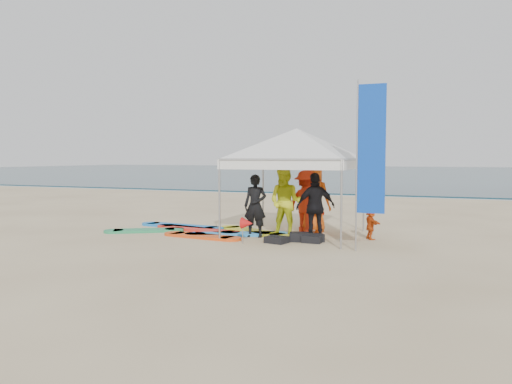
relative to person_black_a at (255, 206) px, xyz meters
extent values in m
plane|color=beige|center=(0.00, -2.87, -0.82)|extent=(120.00, 120.00, 0.00)
cube|color=#0C2633|center=(0.00, 57.13, -0.78)|extent=(160.00, 84.00, 0.08)
cube|color=silver|center=(0.00, 15.33, -0.82)|extent=(160.00, 1.20, 0.01)
imported|color=black|center=(0.00, 0.00, 0.00)|extent=(0.63, 0.44, 1.64)
imported|color=yellow|center=(0.70, 0.35, 0.09)|extent=(0.92, 0.73, 1.82)
imported|color=red|center=(1.08, 1.00, 0.04)|extent=(1.27, 0.99, 1.73)
imported|color=black|center=(1.61, 0.00, 0.03)|extent=(1.06, 0.91, 1.70)
imported|color=#DA5413|center=(1.19, 1.36, 0.16)|extent=(1.02, 0.73, 1.95)
imported|color=#DA4E13|center=(2.86, 0.74, -0.41)|extent=(0.58, 0.78, 0.82)
cylinder|color=#A5A5A8|center=(-0.59, 2.12, 0.19)|extent=(0.05, 0.05, 2.03)
cylinder|color=#A5A5A8|center=(2.45, 2.12, 0.19)|extent=(0.05, 0.05, 2.03)
cylinder|color=#A5A5A8|center=(-0.59, -0.91, 0.19)|extent=(0.05, 0.05, 2.03)
cylinder|color=#A5A5A8|center=(2.45, -0.91, 0.19)|extent=(0.05, 0.05, 2.03)
cube|color=white|center=(0.93, -0.91, 1.09)|extent=(3.14, 0.02, 0.24)
cube|color=white|center=(0.93, 2.12, 1.09)|extent=(3.14, 0.02, 0.24)
cube|color=white|center=(-0.59, 0.61, 1.09)|extent=(0.02, 3.14, 0.24)
cube|color=white|center=(2.45, 0.61, 1.09)|extent=(0.02, 3.14, 0.24)
pyramid|color=white|center=(0.93, 0.61, 2.02)|extent=(4.30, 4.30, 0.81)
cylinder|color=#A5A5A8|center=(2.80, -1.01, 1.06)|extent=(0.04, 0.04, 3.76)
cube|color=#0B3FBD|center=(3.12, -1.01, 1.44)|extent=(0.59, 0.03, 2.79)
cylinder|color=#A5A5A8|center=(0.08, -1.02, -0.52)|extent=(0.02, 0.02, 0.60)
cone|color=red|center=(0.20, -1.02, -0.32)|extent=(0.28, 0.28, 0.28)
cube|color=black|center=(1.31, -0.22, -0.71)|extent=(0.63, 0.48, 0.22)
cube|color=black|center=(1.61, -0.32, -0.73)|extent=(0.47, 0.31, 0.18)
cube|color=black|center=(0.82, -0.65, -0.74)|extent=(0.58, 0.50, 0.16)
cube|color=black|center=(1.67, -0.16, -0.72)|extent=(0.44, 0.43, 0.20)
cube|color=blue|center=(-2.70, 0.85, -0.78)|extent=(2.32, 0.75, 0.07)
cube|color=yellow|center=(-0.30, 0.64, -0.78)|extent=(2.09, 1.45, 0.07)
cube|color=#2B92E7|center=(-0.56, 0.05, -0.78)|extent=(2.22, 1.44, 0.07)
cube|color=#279057|center=(-3.22, -0.30, -0.78)|extent=(1.70, 1.32, 0.07)
cube|color=#E74D13|center=(-1.26, -0.60, -0.78)|extent=(1.79, 0.73, 0.07)
cube|color=red|center=(-1.95, 0.42, -0.78)|extent=(2.43, 1.04, 0.07)
camera|label=1|loc=(4.77, -11.99, 1.26)|focal=35.00mm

